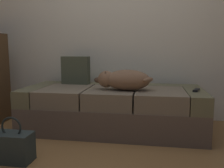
{
  "coord_description": "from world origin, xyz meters",
  "views": [
    {
      "loc": [
        0.44,
        -1.63,
        0.92
      ],
      "look_at": [
        0.0,
        1.01,
        0.53
      ],
      "focal_mm": 39.37,
      "sensor_mm": 36.0,
      "label": 1
    }
  ],
  "objects": [
    {
      "name": "back_wall",
      "position": [
        0.0,
        1.64,
        1.4
      ],
      "size": [
        6.4,
        0.1,
        2.8
      ],
      "primitive_type": "cube",
      "color": "silver",
      "rests_on": "ground"
    },
    {
      "name": "couch",
      "position": [
        0.0,
        1.06,
        0.24
      ],
      "size": [
        1.98,
        0.87,
        0.48
      ],
      "color": "brown",
      "rests_on": "ground"
    },
    {
      "name": "handbag",
      "position": [
        -0.67,
        0.11,
        0.13
      ],
      "size": [
        0.32,
        0.18,
        0.38
      ],
      "color": "#2A3534",
      "rests_on": "ground"
    },
    {
      "name": "dog_tan",
      "position": [
        0.14,
        0.92,
        0.59
      ],
      "size": [
        0.64,
        0.29,
        0.22
      ],
      "color": "brown",
      "rests_on": "couch"
    },
    {
      "name": "throw_pillow",
      "position": [
        -0.5,
        1.29,
        0.65
      ],
      "size": [
        0.35,
        0.14,
        0.34
      ],
      "primitive_type": "cube",
      "rotation": [
        0.0,
        0.0,
        -0.06
      ],
      "color": "#444B38",
      "rests_on": "couch"
    },
    {
      "name": "tv_remote",
      "position": [
        0.89,
        0.98,
        0.49
      ],
      "size": [
        0.09,
        0.16,
        0.02
      ],
      "primitive_type": "cube",
      "rotation": [
        0.0,
        0.0,
        -0.36
      ],
      "color": "black",
      "rests_on": "couch"
    }
  ]
}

